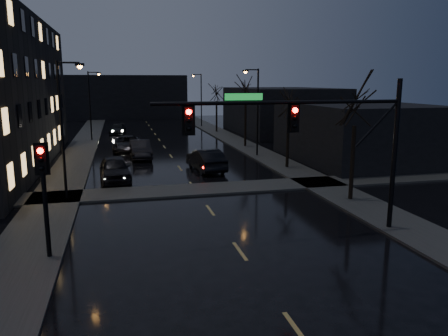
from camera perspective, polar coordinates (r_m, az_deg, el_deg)
sidewalk_left at (r=44.02m, az=-18.46°, el=1.76°), size 3.00×140.00×0.12m
sidewalk_right at (r=45.77m, az=3.25°, el=2.67°), size 3.00×140.00×0.12m
sidewalk_cross at (r=28.05m, az=-3.69°, el=-2.83°), size 40.00×3.00×0.12m
commercial_right_near at (r=40.01m, az=16.77°, el=4.50°), size 10.00×14.00×5.00m
commercial_right_far at (r=60.45m, az=7.49°, el=7.47°), size 12.00×18.00×6.00m
far_block at (r=86.38m, az=-12.63°, el=9.07°), size 22.00×10.00×8.00m
signal_mast at (r=19.37m, az=12.45°, el=5.06°), size 11.11×0.41×7.00m
signal_pole_left at (r=17.97m, az=-22.49°, el=-2.01°), size 0.35×0.41×4.53m
tree_near at (r=25.84m, az=16.91°, el=9.33°), size 3.52×3.52×8.08m
tree_mid_a at (r=34.85m, az=8.48°, el=9.41°), size 3.30×3.30×7.58m
tree_mid_b at (r=46.19m, az=2.86°, el=10.90°), size 3.74×3.74×8.59m
tree_far at (r=59.76m, az=-0.99°, el=10.46°), size 3.43×3.43×7.88m
streetlight_l_near at (r=26.57m, az=-20.05°, el=6.05°), size 1.53×0.28×8.00m
streetlight_l_far at (r=53.44m, az=-16.92°, el=8.51°), size 1.53×0.28×8.00m
streetlight_r_mid at (r=40.27m, az=4.13°, el=8.23°), size 1.53×0.28×8.00m
streetlight_r_far at (r=67.46m, az=-3.17°, el=9.44°), size 1.53×0.28×8.00m
oncoming_car_a at (r=31.56m, az=-14.08°, el=-0.07°), size 2.36×5.17×1.72m
oncoming_car_b at (r=40.28m, az=-10.87°, el=2.40°), size 1.90×5.04×1.64m
oncoming_car_c at (r=44.73m, az=-12.59°, el=3.13°), size 2.91×5.68×1.53m
oncoming_car_d at (r=59.78m, az=-13.74°, el=4.96°), size 2.39×4.77×1.33m
lead_car at (r=34.06m, az=-2.38°, el=1.07°), size 2.46×5.40×1.72m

